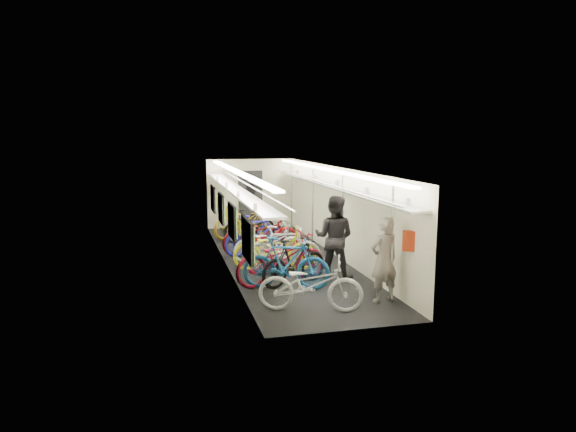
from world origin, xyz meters
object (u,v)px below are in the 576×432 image
passenger_near (384,260)px  passenger_mid (334,237)px  bicycle_0 (311,285)px  backpack (410,241)px  bicycle_1 (286,263)px

passenger_near → passenger_mid: size_ratio=0.89×
bicycle_0 → passenger_mid: (1.14, 2.01, 0.44)m
bicycle_0 → backpack: 2.02m
bicycle_1 → passenger_near: (1.65, -1.25, 0.28)m
bicycle_0 → passenger_near: size_ratio=1.15×
bicycle_0 → passenger_near: passenger_near is taller
bicycle_1 → passenger_near: 2.09m
bicycle_1 → passenger_mid: (1.26, 0.57, 0.39)m
bicycle_0 → backpack: backpack is taller
backpack → bicycle_0: bearing=-161.6°
bicycle_1 → passenger_near: bearing=-106.6°
bicycle_0 → bicycle_1: (-0.12, 1.44, 0.05)m
passenger_near → bicycle_1: bearing=-48.7°
passenger_mid → backpack: size_ratio=4.99×
passenger_near → passenger_mid: 1.86m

